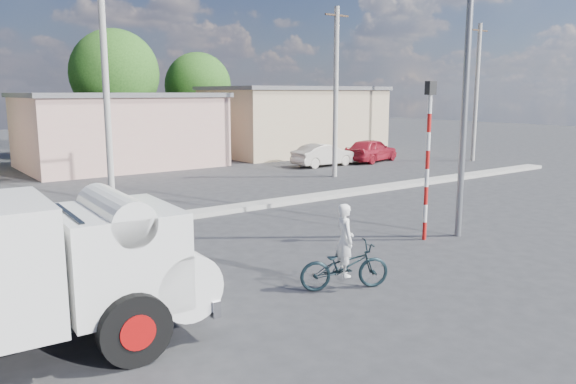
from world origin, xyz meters
TOP-DOWN VIEW (x-y plane):
  - ground_plane at (0.00, 0.00)m, footprint 120.00×120.00m
  - median at (0.00, 8.00)m, footprint 40.00×0.80m
  - truck at (-7.58, 0.39)m, footprint 6.20×2.70m
  - bicycle at (-1.30, -0.17)m, footprint 2.02×1.37m
  - cyclist at (-1.30, -0.17)m, footprint 0.56×0.66m
  - car_cream at (11.14, 15.38)m, footprint 3.78×1.34m
  - car_red at (14.68, 15.25)m, footprint 4.33×2.64m
  - traffic_pole at (3.20, 1.50)m, footprint 0.28×0.18m
  - streetlight at (4.14, 1.20)m, footprint 2.34×0.22m
  - building_row at (1.10, 22.00)m, footprint 37.80×7.30m
  - tree_row at (-2.27, 28.62)m, footprint 34.13×7.32m
  - utility_poles at (3.25, 12.00)m, footprint 35.40×0.24m

SIDE VIEW (x-z plane):
  - ground_plane at x=0.00m, z-range 0.00..0.00m
  - median at x=0.00m, z-range 0.00..0.16m
  - bicycle at x=-1.30m, z-range 0.00..1.00m
  - car_cream at x=11.14m, z-range 0.00..1.24m
  - car_red at x=14.68m, z-range 0.00..1.38m
  - cyclist at x=-1.30m, z-range 0.00..1.52m
  - truck at x=-7.58m, z-range 0.14..2.66m
  - building_row at x=1.10m, z-range -0.09..4.35m
  - traffic_pole at x=3.20m, z-range 0.41..4.77m
  - utility_poles at x=3.25m, z-range 0.07..8.07m
  - tree_row at x=-2.27m, z-range 0.78..8.88m
  - streetlight at x=4.14m, z-range 0.46..9.46m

